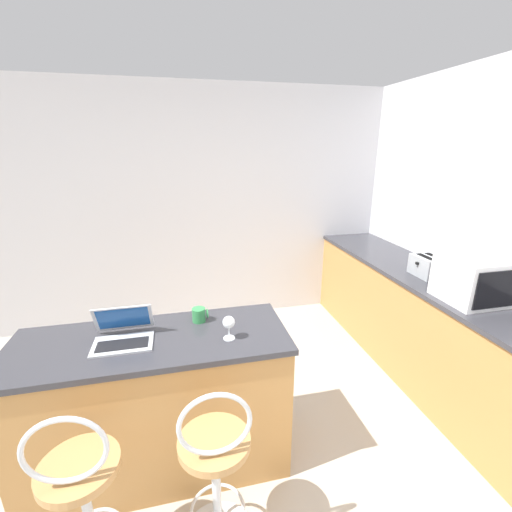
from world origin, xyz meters
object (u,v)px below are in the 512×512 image
bar_stool_far (216,476)px  laptop (123,332)px  microwave (481,279)px  wine_glass_tall (229,323)px  toaster (428,266)px  bar_stool_near (85,503)px  mug_green (199,315)px

bar_stool_far → laptop: 0.88m
bar_stool_far → microwave: microwave is taller
bar_stool_far → laptop: size_ratio=3.15×
wine_glass_tall → toaster: bearing=18.9°
bar_stool_near → bar_stool_far: (0.58, 0.00, 0.00)m
laptop → microwave: (2.39, 0.00, 0.11)m
bar_stool_near → mug_green: (0.57, 0.71, 0.49)m
mug_green → bar_stool_far: bearing=-89.7°
bar_stool_far → wine_glass_tall: wine_glass_tall is taller
microwave → bar_stool_far: bearing=-163.4°
bar_stool_near → bar_stool_far: bearing=0.0°
bar_stool_far → mug_green: bar_stool_far is taller
mug_green → bar_stool_near: bearing=-129.0°
mug_green → microwave: bearing=-3.6°
laptop → bar_stool_near: bearing=-103.7°
bar_stool_far → microwave: (1.95, 0.58, 0.61)m
toaster → microwave: bearing=-87.7°
bar_stool_near → wine_glass_tall: (0.72, 0.46, 0.54)m
bar_stool_near → bar_stool_far: size_ratio=1.00×
microwave → wine_glass_tall: 1.81m
laptop → wine_glass_tall: laptop is taller
laptop → toaster: 2.42m
bar_stool_near → microwave: bearing=13.0°
bar_stool_near → microwave: (2.53, 0.58, 0.61)m
laptop → toaster: bearing=11.8°
wine_glass_tall → bar_stool_near: bearing=-147.3°
bar_stool_far → toaster: bearing=29.1°
microwave → bar_stool_near: bearing=-167.0°
bar_stool_far → mug_green: size_ratio=10.08×
bar_stool_far → toaster: toaster is taller
wine_glass_tall → mug_green: wine_glass_tall is taller
bar_stool_near → laptop: (0.14, 0.58, 0.50)m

